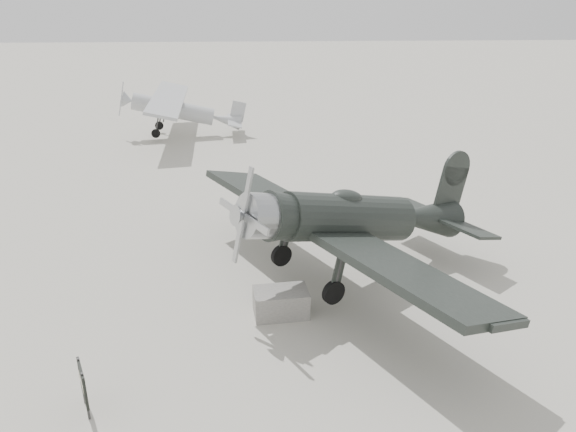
# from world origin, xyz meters

# --- Properties ---
(ground) EXTENTS (160.00, 160.00, 0.00)m
(ground) POSITION_xyz_m (0.00, 0.00, 0.00)
(ground) COLOR #A6A094
(ground) RESTS_ON ground
(lowwing_monoplane) EXTENTS (9.28, 11.15, 3.80)m
(lowwing_monoplane) POSITION_xyz_m (2.99, -0.16, 2.01)
(lowwing_monoplane) COLOR black
(lowwing_monoplane) RESTS_ON ground
(highwing_monoplane) EXTENTS (7.12, 10.04, 2.85)m
(highwing_monoplane) POSITION_xyz_m (-4.49, 17.95, 1.78)
(highwing_monoplane) COLOR #AEB0B3
(highwing_monoplane) RESTS_ON ground
(equipment_block) EXTENTS (1.55, 1.06, 0.73)m
(equipment_block) POSITION_xyz_m (0.67, -2.00, 0.37)
(equipment_block) COLOR slate
(equipment_block) RESTS_ON ground
(sign_board) EXTENTS (0.37, 0.75, 1.16)m
(sign_board) POSITION_xyz_m (-3.57, -5.54, 0.69)
(sign_board) COLOR #333333
(sign_board) RESTS_ON ground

